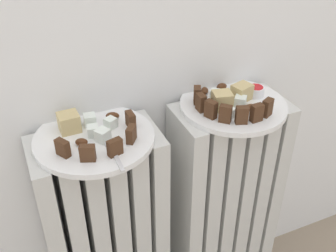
{
  "coord_description": "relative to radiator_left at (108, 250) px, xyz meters",
  "views": [
    {
      "loc": [
        -0.3,
        -0.4,
        1.16
      ],
      "look_at": [
        0.0,
        0.28,
        0.66
      ],
      "focal_mm": 43.58,
      "sensor_mm": 36.0,
      "label": 1
    }
  ],
  "objects": [
    {
      "name": "radiator_left",
      "position": [
        0.0,
        0.0,
        0.0
      ],
      "size": [
        0.29,
        0.15,
        0.67
      ],
      "color": "silver",
      "rests_on": "ground_plane"
    },
    {
      "name": "radiator_right",
      "position": [
        0.33,
        0.0,
        0.0
      ],
      "size": [
        0.29,
        0.15,
        0.67
      ],
      "color": "silver",
      "rests_on": "ground_plane"
    },
    {
      "name": "plate_left",
      "position": [
        -0.0,
        0.0,
        0.35
      ],
      "size": [
        0.25,
        0.25,
        0.01
      ],
      "primitive_type": "cylinder",
      "color": "white",
      "rests_on": "radiator_left"
    },
    {
      "name": "plate_right",
      "position": [
        0.33,
        0.0,
        0.35
      ],
      "size": [
        0.25,
        0.25,
        0.01
      ],
      "primitive_type": "cylinder",
      "color": "white",
      "rests_on": "radiator_right"
    },
    {
      "name": "dark_cake_slice_left_0",
      "position": [
        -0.07,
        -0.04,
        0.37
      ],
      "size": [
        0.03,
        0.03,
        0.03
      ],
      "primitive_type": "cube",
      "rotation": [
        0.0,
        0.0,
        -1.05
      ],
      "color": "#472B19",
      "rests_on": "plate_left"
    },
    {
      "name": "dark_cake_slice_left_1",
      "position": [
        -0.03,
        -0.07,
        0.37
      ],
      "size": [
        0.03,
        0.02,
        0.03
      ],
      "primitive_type": "cube",
      "rotation": [
        0.0,
        0.0,
        -0.39
      ],
      "color": "#472B19",
      "rests_on": "plate_left"
    },
    {
      "name": "dark_cake_slice_left_2",
      "position": [
        0.02,
        -0.08,
        0.37
      ],
      "size": [
        0.03,
        0.02,
        0.03
      ],
      "primitive_type": "cube",
      "rotation": [
        0.0,
        0.0,
        0.27
      ],
      "color": "#472B19",
      "rests_on": "plate_left"
    },
    {
      "name": "dark_cake_slice_left_3",
      "position": [
        0.06,
        -0.05,
        0.37
      ],
      "size": [
        0.03,
        0.03,
        0.03
      ],
      "primitive_type": "cube",
      "rotation": [
        0.0,
        0.0,
        0.93
      ],
      "color": "#472B19",
      "rests_on": "plate_left"
    },
    {
      "name": "dark_cake_slice_left_4",
      "position": [
        0.08,
        0.0,
        0.37
      ],
      "size": [
        0.01,
        0.03,
        0.03
      ],
      "primitive_type": "cube",
      "rotation": [
        0.0,
        0.0,
        1.59
      ],
      "color": "#472B19",
      "rests_on": "plate_left"
    },
    {
      "name": "marble_cake_slice_left_0",
      "position": [
        -0.04,
        0.04,
        0.37
      ],
      "size": [
        0.04,
        0.04,
        0.04
      ],
      "primitive_type": "cube",
      "rotation": [
        0.0,
        0.0,
        0.03
      ],
      "color": "tan",
      "rests_on": "plate_left"
    },
    {
      "name": "turkish_delight_left_0",
      "position": [
        0.01,
        -0.02,
        0.36
      ],
      "size": [
        0.03,
        0.03,
        0.03
      ],
      "primitive_type": "cube",
      "rotation": [
        0.0,
        0.0,
        0.54
      ],
      "color": "white",
      "rests_on": "plate_left"
    },
    {
      "name": "turkish_delight_left_1",
      "position": [
        0.0,
        0.04,
        0.36
      ],
      "size": [
        0.03,
        0.03,
        0.02
      ],
      "primitive_type": "cube",
      "rotation": [
        0.0,
        0.0,
        1.44
      ],
      "color": "white",
      "rests_on": "plate_left"
    },
    {
      "name": "turkish_delight_left_2",
      "position": [
        -0.0,
        0.0,
        0.36
      ],
      "size": [
        0.03,
        0.03,
        0.02
      ],
      "primitive_type": "cube",
      "rotation": [
        0.0,
        0.0,
        1.39
      ],
      "color": "white",
      "rests_on": "plate_left"
    },
    {
      "name": "turkish_delight_left_3",
      "position": [
        0.04,
        0.02,
        0.36
      ],
      "size": [
        0.03,
        0.03,
        0.02
      ],
      "primitive_type": "cube",
      "rotation": [
        0.0,
        0.0,
        0.48
      ],
      "color": "white",
      "rests_on": "plate_left"
    },
    {
      "name": "medjool_date_left_0",
      "position": [
        -0.03,
        -0.02,
        0.36
      ],
      "size": [
        0.03,
        0.02,
        0.01
      ],
      "primitive_type": "ellipsoid",
      "rotation": [
        0.0,
        0.0,
        2.73
      ],
      "color": "#4C2814",
      "rests_on": "plate_left"
    },
    {
      "name": "medjool_date_left_1",
      "position": [
        0.05,
        0.04,
        0.36
      ],
      "size": [
        0.03,
        0.02,
        0.02
      ],
      "primitive_type": "ellipsoid",
      "rotation": [
        0.0,
        0.0,
        2.77
      ],
      "color": "#4C2814",
      "rests_on": "plate_left"
    },
    {
      "name": "dark_cake_slice_right_0",
      "position": [
        0.25,
        0.04,
        0.37
      ],
      "size": [
        0.02,
        0.03,
        0.04
      ],
      "primitive_type": "cube",
      "rotation": [
        0.0,
        0.0,
        -2.0
      ],
      "color": "#472B19",
      "rests_on": "plate_right"
    },
    {
      "name": "dark_cake_slice_right_1",
      "position": [
        0.24,
        0.0,
        0.37
      ],
      "size": [
        0.02,
        0.03,
        0.04
      ],
      "primitive_type": "cube",
      "rotation": [
        0.0,
        0.0,
        -1.59
      ],
      "color": "#472B19",
      "rests_on": "plate_right"
    },
    {
      "name": "dark_cake_slice_right_2",
      "position": [
        0.25,
        -0.03,
        0.37
      ],
      "size": [
        0.02,
        0.03,
        0.04
      ],
      "primitive_type": "cube",
      "rotation": [
        0.0,
        0.0,
        -1.18
      ],
      "color": "#472B19",
      "rests_on": "plate_right"
    },
    {
      "name": "dark_cake_slice_right_3",
      "position": [
        0.27,
        -0.06,
        0.37
      ],
      "size": [
        0.03,
        0.03,
        0.04
      ],
      "primitive_type": "cube",
      "rotation": [
        0.0,
        0.0,
        -0.77
      ],
      "color": "#472B19",
      "rests_on": "plate_right"
    },
    {
      "name": "dark_cake_slice_right_4",
      "position": [
        0.3,
        -0.08,
        0.37
      ],
      "size": [
        0.03,
        0.02,
        0.04
      ],
      "primitive_type": "cube",
      "rotation": [
        0.0,
        0.0,
        -0.35
      ],
      "color": "#472B19",
      "rests_on": "plate_right"
    },
    {
      "name": "dark_cake_slice_right_5",
      "position": [
        0.33,
        -0.08,
        0.37
      ],
      "size": [
        0.03,
        0.02,
        0.04
      ],
      "primitive_type": "cube",
      "rotation": [
        0.0,
        0.0,
        0.06
      ],
      "color": "#472B19",
      "rests_on": "plate_right"
    },
    {
      "name": "dark_cake_slice_right_6",
      "position": [
        0.37,
        -0.08,
        0.37
      ],
      "size": [
        0.03,
        0.03,
        0.04
      ],
      "primitive_type": "cube",
      "rotation": [
        0.0,
        0.0,
        0.47
      ],
      "color": "#472B19",
      "rests_on": "plate_right"
    },
    {
      "name": "marble_cake_slice_right_0",
      "position": [
        0.36,
        0.01,
        0.37
      ],
      "size": [
        0.05,
        0.05,
        0.04
      ],
      "primitive_type": "cube",
      "rotation": [
        0.0,
        0.0,
        0.28
      ],
      "color": "tan",
      "rests_on": "plate_right"
    },
    {
      "name": "marble_cake_slice_right_1",
      "position": [
        0.29,
        -0.01,
        0.37
      ],
      "size": [
        0.05,
        0.05,
        0.04
      ],
      "primitive_type": "cube",
      "rotation": [
        0.0,
        0.0,
        -0.22
      ],
      "color": "tan",
      "rests_on": "plate_right"
    },
    {
      "name": "turkish_delight_right_0",
      "position": [
        0.3,
        0.04,
        0.36
      ],
      "size": [
        0.03,
        0.03,
        0.02
      ],
      "primitive_type": "cube",
      "rotation": [
        0.0,
        0.0,
        0.84
      ],
      "color": "white",
      "rests_on": "plate_right"
    },
    {
      "name": "turkish_delight_right_1",
      "position": [
        0.29,
        -0.05,
        0.36
      ],
      "size": [
        0.03,
        0.03,
        0.02
      ],
      "primitive_type": "cube",
      "rotation": [
        0.0,
        0.0,
        0.39
      ],
      "color": "white",
      "rests_on": "plate_right"
    },
    {
      "name": "turkish_delight_right_2",
      "position": [
        0.33,
        -0.02,
        0.36
      ],
      "size": [
        0.04,
        0.04,
        0.02
      ],
      "primitive_type": "cube",
      "rotation": [
        0.0,
        0.0,
        0.83
      ],
      "color": "white",
      "rests_on": "plate_right"
    },
    {
      "name": "medjool_date_right_0",
      "position": [
        0.34,
        0.07,
        0.36
      ],
      "size": [
        0.03,
        0.02,
        0.02
      ],
      "primitive_type": "ellipsoid",
      "rotation": [
        0.0,
        0.0,
        0.1
      ],
      "color": "#4C2814",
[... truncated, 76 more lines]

